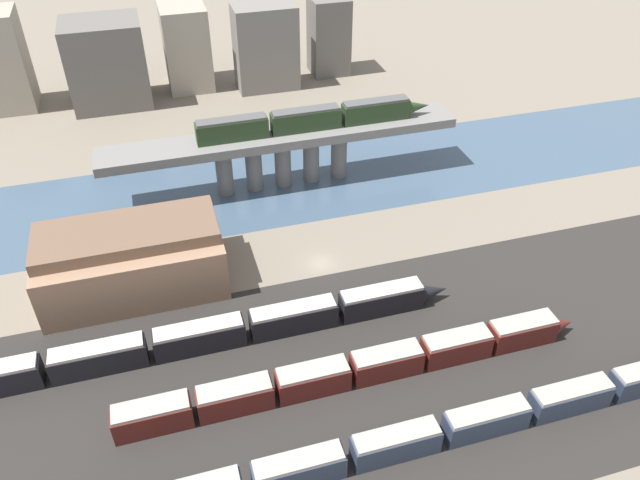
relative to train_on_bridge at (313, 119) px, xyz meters
name	(u,v)px	position (x,y,z in m)	size (l,w,h in m)	color
ground_plane	(321,263)	(-5.93, -25.03, -12.67)	(400.00, 400.00, 0.00)	#756B5B
railbed_yard	(373,375)	(-5.93, -49.03, -12.67)	(280.00, 42.00, 0.01)	#282623
river_water	(284,183)	(-5.93, 0.00, -12.67)	(320.00, 27.41, 0.01)	#3D5166
bridge	(282,145)	(-5.93, 0.00, -4.52)	(65.48, 7.82, 10.72)	slate
train_on_bridge	(313,119)	(0.00, 0.00, 0.00)	(43.88, 2.78, 3.99)	#23381E
train_yard_near	(405,441)	(-6.44, -60.71, -10.78)	(82.31, 2.78, 3.84)	#2D384C
train_yard_mid	(359,369)	(-8.02, -49.11, -10.74)	(61.86, 3.18, 3.94)	#5B1E19
train_yard_far	(210,335)	(-25.40, -37.89, -10.64)	(68.73, 2.98, 4.13)	black
warehouse_building	(132,258)	(-34.34, -21.75, -7.68)	(26.51, 15.18, 10.50)	#937056
city_block_left	(107,63)	(-35.58, 46.32, -3.06)	(17.26, 14.12, 19.22)	#605B56
city_block_center	(186,47)	(-17.05, 51.40, -2.92)	(10.47, 13.00, 19.50)	gray
city_block_right	(266,47)	(1.09, 45.23, -2.77)	(14.64, 9.12, 19.80)	slate
city_block_far_right	(329,36)	(18.32, 49.86, -3.28)	(9.26, 8.92, 18.79)	#605B56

